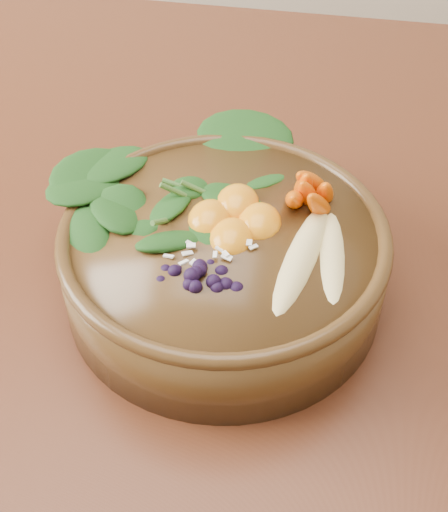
% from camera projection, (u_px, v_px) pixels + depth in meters
% --- Properties ---
extents(ground, '(4.00, 4.00, 0.00)m').
position_uv_depth(ground, '(95.00, 476.00, 1.37)').
color(ground, '#381E0F').
rests_on(ground, ground).
extents(dining_table, '(1.60, 0.90, 0.75)m').
position_uv_depth(dining_table, '(31.00, 219.00, 0.91)').
color(dining_table, '#331C0C').
rests_on(dining_table, ground).
extents(stoneware_bowl, '(0.36, 0.36, 0.08)m').
position_uv_depth(stoneware_bowl, '(224.00, 264.00, 0.66)').
color(stoneware_bowl, '#4F3214').
rests_on(stoneware_bowl, dining_table).
extents(kale_heap, '(0.23, 0.22, 0.05)m').
position_uv_depth(kale_heap, '(206.00, 161.00, 0.68)').
color(kale_heap, '#1D4917').
rests_on(kale_heap, stoneware_bowl).
extents(carrot_cluster, '(0.07, 0.07, 0.08)m').
position_uv_depth(carrot_cluster, '(314.00, 160.00, 0.64)').
color(carrot_cluster, '#E86000').
rests_on(carrot_cluster, stoneware_bowl).
extents(banana_halves, '(0.07, 0.16, 0.03)m').
position_uv_depth(banana_halves, '(318.00, 244.00, 0.60)').
color(banana_halves, '#E0CC84').
rests_on(banana_halves, stoneware_bowl).
extents(mandarin_cluster, '(0.11, 0.11, 0.03)m').
position_uv_depth(mandarin_cluster, '(235.00, 206.00, 0.64)').
color(mandarin_cluster, orange).
rests_on(mandarin_cluster, stoneware_bowl).
extents(blueberry_pile, '(0.16, 0.13, 0.04)m').
position_uv_depth(blueberry_pile, '(196.00, 261.00, 0.58)').
color(blueberry_pile, black).
rests_on(blueberry_pile, stoneware_bowl).
extents(coconut_flakes, '(0.11, 0.09, 0.01)m').
position_uv_depth(coconut_flakes, '(216.00, 243.00, 0.62)').
color(coconut_flakes, white).
rests_on(coconut_flakes, stoneware_bowl).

